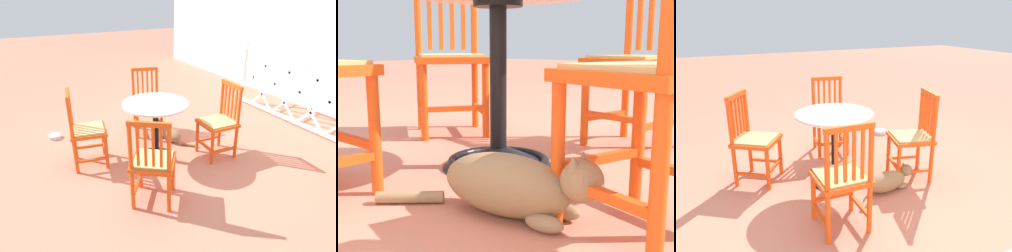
% 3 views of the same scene
% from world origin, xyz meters
% --- Properties ---
extents(ground_plane, '(24.00, 24.00, 0.00)m').
position_xyz_m(ground_plane, '(0.00, 0.00, 0.00)').
color(ground_plane, '#C6755B').
extents(cafe_table, '(0.76, 0.76, 0.73)m').
position_xyz_m(cafe_table, '(0.09, 0.09, 0.28)').
color(cafe_table, black).
rests_on(cafe_table, ground_plane).
extents(orange_chair_by_planter, '(0.49, 0.49, 0.91)m').
position_xyz_m(orange_chair_by_planter, '(-0.68, 0.33, 0.43)').
color(orange_chair_by_planter, '#E04C14').
rests_on(orange_chair_by_planter, ground_plane).
extents(orange_chair_tucked_in, '(0.47, 0.47, 0.91)m').
position_xyz_m(orange_chair_tucked_in, '(-0.18, -0.67, 0.43)').
color(orange_chair_tucked_in, '#E04C14').
rests_on(orange_chair_tucked_in, ground_plane).
extents(orange_chair_at_corner, '(0.56, 0.56, 0.91)m').
position_xyz_m(orange_chair_at_corner, '(0.81, -0.29, 0.43)').
color(orange_chair_at_corner, '#E04C14').
rests_on(orange_chair_at_corner, ground_plane).
extents(tabby_cat, '(0.71, 0.35, 0.23)m').
position_xyz_m(tabby_cat, '(-0.32, 0.48, 0.10)').
color(tabby_cat, '#8E704C').
rests_on(tabby_cat, ground_plane).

